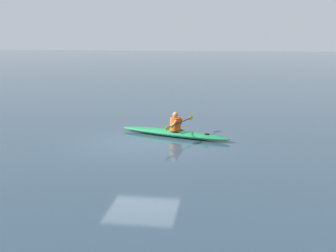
{
  "coord_description": "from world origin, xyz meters",
  "views": [
    {
      "loc": [
        -2.99,
        14.25,
        3.83
      ],
      "look_at": [
        -1.1,
        1.15,
        0.94
      ],
      "focal_mm": 45.59,
      "sensor_mm": 36.0,
      "label": 1
    }
  ],
  "objects": [
    {
      "name": "kayaker",
      "position": [
        -1.05,
        -1.28,
        0.53
      ],
      "size": [
        0.81,
        2.3,
        0.7
      ],
      "color": "#E04C14",
      "rests_on": "kayak"
    },
    {
      "name": "ground_plane",
      "position": [
        0.0,
        0.0,
        0.0
      ],
      "size": [
        160.0,
        160.0,
        0.0
      ],
      "primitive_type": "plane",
      "color": "#283D4C"
    },
    {
      "name": "kayak",
      "position": [
        -0.97,
        -1.31,
        0.13
      ],
      "size": [
        4.43,
        1.98,
        0.25
      ],
      "color": "#19723F",
      "rests_on": "ground"
    }
  ]
}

